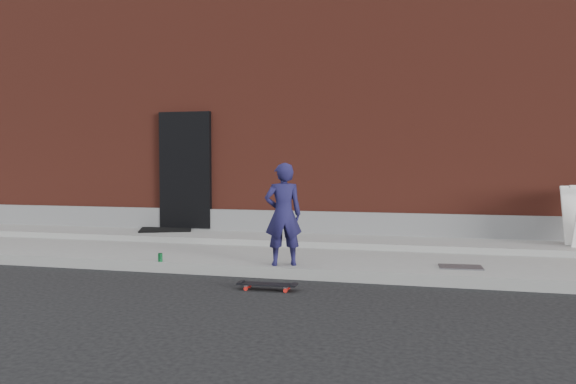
% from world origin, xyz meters
% --- Properties ---
extents(ground, '(80.00, 80.00, 0.00)m').
position_xyz_m(ground, '(0.00, 0.00, 0.00)').
color(ground, black).
rests_on(ground, ground).
extents(sidewalk, '(20.00, 3.00, 0.15)m').
position_xyz_m(sidewalk, '(0.00, 1.50, 0.07)').
color(sidewalk, gray).
rests_on(sidewalk, ground).
extents(apron, '(20.00, 1.20, 0.10)m').
position_xyz_m(apron, '(0.00, 2.40, 0.20)').
color(apron, gray).
rests_on(apron, sidewalk).
extents(building, '(20.00, 8.10, 5.00)m').
position_xyz_m(building, '(-0.00, 6.99, 2.50)').
color(building, maroon).
rests_on(building, ground).
extents(child, '(0.60, 0.50, 1.39)m').
position_xyz_m(child, '(0.07, 0.20, 0.85)').
color(child, '#1A1742').
rests_on(child, sidewalk).
extents(skateboard, '(0.71, 0.20, 0.08)m').
position_xyz_m(skateboard, '(0.09, -0.66, 0.07)').
color(skateboard, red).
rests_on(skateboard, ground).
extents(soda_can, '(0.07, 0.07, 0.12)m').
position_xyz_m(soda_can, '(-1.68, 0.05, 0.21)').
color(soda_can, '#1B8841').
rests_on(soda_can, sidewalk).
extents(doormat, '(1.18, 1.08, 0.03)m').
position_xyz_m(doormat, '(-2.90, 2.70, 0.26)').
color(doormat, black).
rests_on(doormat, apron).
extents(utility_plate, '(0.58, 0.39, 0.02)m').
position_xyz_m(utility_plate, '(2.41, 0.60, 0.16)').
color(utility_plate, '#545358').
rests_on(utility_plate, sidewalk).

